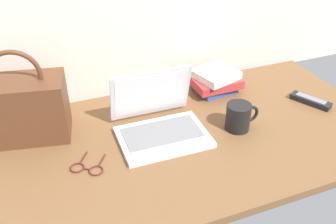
# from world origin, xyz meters

# --- Properties ---
(desk) EXTENTS (1.60, 0.76, 0.03)m
(desk) POSITION_xyz_m (0.00, 0.00, 0.01)
(desk) COLOR brown
(desk) RESTS_ON ground
(laptop) EXTENTS (0.31, 0.28, 0.21)m
(laptop) POSITION_xyz_m (-0.02, 0.06, 0.08)
(laptop) COLOR silver
(laptop) RESTS_ON desk
(coffee_mug) EXTENTS (0.13, 0.09, 0.10)m
(coffee_mug) POSITION_xyz_m (0.25, -0.02, 0.08)
(coffee_mug) COLOR black
(coffee_mug) RESTS_ON desk
(remote_control_near) EXTENTS (0.12, 0.16, 0.02)m
(remote_control_near) POSITION_xyz_m (0.62, 0.02, 0.04)
(remote_control_near) COLOR black
(remote_control_near) RESTS_ON desk
(eyeglasses) EXTENTS (0.13, 0.14, 0.01)m
(eyeglasses) POSITION_xyz_m (-0.31, -0.04, 0.03)
(eyeglasses) COLOR #591E19
(eyeglasses) RESTS_ON desk
(handbag) EXTENTS (0.33, 0.22, 0.33)m
(handbag) POSITION_xyz_m (-0.47, 0.21, 0.15)
(handbag) COLOR #59331E
(handbag) RESTS_ON desk
(book_stack) EXTENTS (0.20, 0.19, 0.09)m
(book_stack) POSITION_xyz_m (0.30, 0.26, 0.08)
(book_stack) COLOR #334C99
(book_stack) RESTS_ON desk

